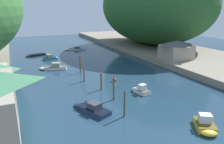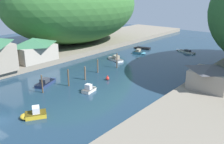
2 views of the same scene
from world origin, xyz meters
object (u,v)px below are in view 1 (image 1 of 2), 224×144
at_px(right_bank_cottage, 176,50).
at_px(boat_mid_channel, 91,108).
at_px(boat_small_dinghy, 35,55).
at_px(boat_white_cruiser, 140,90).
at_px(boat_red_skiff, 206,126).
at_px(boat_yellow_tender, 75,49).
at_px(boat_near_quay, 53,67).
at_px(channel_buoy_near, 114,79).
at_px(boat_moored_right, 51,58).

relative_size(right_bank_cottage, boat_mid_channel, 1.13).
bearing_deg(boat_small_dinghy, boat_white_cruiser, -175.33).
bearing_deg(boat_red_skiff, boat_yellow_tender, -57.90).
relative_size(right_bank_cottage, boat_near_quay, 1.13).
height_order(boat_near_quay, boat_yellow_tender, boat_near_quay).
xyz_separation_m(boat_white_cruiser, channel_buoy_near, (-1.35, 6.34, -0.02)).
relative_size(right_bank_cottage, boat_moored_right, 1.76).
xyz_separation_m(boat_small_dinghy, boat_white_cruiser, (11.62, -34.15, 0.19)).
xyz_separation_m(boat_white_cruiser, boat_mid_channel, (-8.87, -2.57, -0.03)).
bearing_deg(boat_white_cruiser, right_bank_cottage, 24.32).
bearing_deg(channel_buoy_near, boat_small_dinghy, 110.27).
relative_size(boat_near_quay, boat_mid_channel, 0.99).
relative_size(right_bank_cottage, boat_small_dinghy, 1.22).
bearing_deg(boat_red_skiff, boat_small_dinghy, -43.13).
distance_m(boat_moored_right, channel_buoy_near, 23.13).
relative_size(boat_small_dinghy, boat_white_cruiser, 1.63).
distance_m(boat_mid_channel, boat_red_skiff, 13.25).
distance_m(right_bank_cottage, boat_moored_right, 30.18).
bearing_deg(right_bank_cottage, boat_moored_right, 146.20).
xyz_separation_m(boat_red_skiff, boat_yellow_tender, (-0.14, 50.35, -0.21)).
distance_m(boat_moored_right, boat_mid_channel, 30.94).
distance_m(boat_small_dinghy, channel_buoy_near, 29.65).
bearing_deg(boat_red_skiff, channel_buoy_near, -51.84).
bearing_deg(boat_moored_right, boat_small_dinghy, -158.56).
height_order(right_bank_cottage, boat_yellow_tender, right_bank_cottage).
distance_m(boat_small_dinghy, boat_moored_right, 6.62).
bearing_deg(boat_mid_channel, right_bank_cottage, 6.02).
height_order(boat_small_dinghy, boat_red_skiff, boat_red_skiff).
relative_size(boat_small_dinghy, boat_yellow_tender, 0.83).
bearing_deg(boat_small_dinghy, boat_red_skiff, -179.19).
distance_m(right_bank_cottage, boat_small_dinghy, 36.19).
bearing_deg(boat_yellow_tender, boat_moored_right, 156.11).
xyz_separation_m(boat_mid_channel, channel_buoy_near, (7.52, 8.91, 0.02)).
distance_m(boat_red_skiff, channel_buoy_near, 18.25).
relative_size(boat_near_quay, channel_buoy_near, 5.59).
height_order(boat_small_dinghy, boat_moored_right, boat_moored_right).
height_order(boat_moored_right, channel_buoy_near, boat_moored_right).
height_order(boat_mid_channel, boat_red_skiff, boat_red_skiff).
bearing_deg(boat_small_dinghy, channel_buoy_near, -173.85).
bearing_deg(channel_buoy_near, boat_red_skiff, -83.78).
distance_m(boat_moored_right, boat_red_skiff, 41.18).
xyz_separation_m(boat_near_quay, boat_red_skiff, (10.25, -30.59, 0.05)).
bearing_deg(boat_mid_channel, channel_buoy_near, 26.63).
xyz_separation_m(right_bank_cottage, boat_small_dinghy, (-28.17, 22.50, -3.13)).
bearing_deg(boat_small_dinghy, boat_moored_right, -165.10).
bearing_deg(boat_white_cruiser, boat_small_dinghy, 97.96).
xyz_separation_m(right_bank_cottage, boat_near_quay, (-26.18, 7.13, -2.94)).
distance_m(right_bank_cottage, boat_near_quay, 27.29).
bearing_deg(boat_white_cruiser, boat_moored_right, 95.68).
bearing_deg(boat_mid_channel, boat_moored_right, 65.93).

